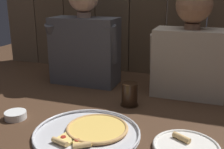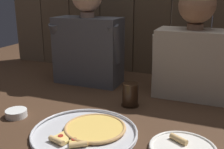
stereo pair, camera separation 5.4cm
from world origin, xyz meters
The scene contains 7 objects.
ground_plane centered at (0.00, 0.00, 0.00)m, with size 3.20×3.20×0.00m, color #422B1C.
pizza_tray centered at (-0.02, -0.13, 0.01)m, with size 0.42×0.42×0.03m.
dinner_plate centered at (0.35, -0.12, 0.01)m, with size 0.24×0.24×0.03m.
drinking_glass centered at (0.05, 0.20, 0.06)m, with size 0.09×0.09×0.11m.
dipping_bowl centered at (-0.38, -0.12, 0.02)m, with size 0.10×0.10×0.03m.
diner_left centered at (-0.30, 0.45, 0.28)m, with size 0.43×0.21×0.61m.
diner_right centered at (0.30, 0.45, 0.26)m, with size 0.41×0.21×0.57m.
Camera 1 is at (0.39, -1.02, 0.54)m, focal length 44.20 mm.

